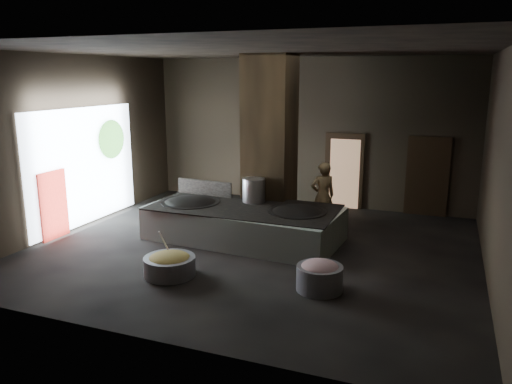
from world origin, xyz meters
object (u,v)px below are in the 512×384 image
at_px(veg_basin, 170,266).
at_px(wok_right, 297,215).
at_px(meat_basin, 320,278).
at_px(cook, 323,196).
at_px(wok_left, 190,205).
at_px(stock_pot, 254,190).
at_px(hearth_platform, 244,223).

bearing_deg(veg_basin, wok_right, 55.41).
height_order(veg_basin, meat_basin, meat_basin).
relative_size(wok_right, cook, 0.76).
height_order(wok_right, cook, cook).
xyz_separation_m(wok_left, stock_pot, (1.50, 0.60, 0.38)).
bearing_deg(wok_left, veg_basin, -70.61).
bearing_deg(hearth_platform, veg_basin, -97.22).
xyz_separation_m(hearth_platform, wok_right, (1.35, 0.05, 0.35)).
height_order(hearth_platform, cook, cook).
bearing_deg(meat_basin, cook, 103.06).
xyz_separation_m(stock_pot, veg_basin, (-0.58, -3.22, -0.94)).
distance_m(stock_pot, veg_basin, 3.41).
relative_size(hearth_platform, veg_basin, 4.45).
distance_m(hearth_platform, meat_basin, 3.39).
bearing_deg(wok_left, meat_basin, -29.62).
distance_m(wok_right, cook, 1.47).
height_order(hearth_platform, wok_right, wok_right).
distance_m(wok_left, cook, 3.43).
relative_size(stock_pot, veg_basin, 0.58).
xyz_separation_m(hearth_platform, meat_basin, (2.49, -2.29, -0.16)).
distance_m(hearth_platform, stock_pot, 0.91).
height_order(hearth_platform, stock_pot, stock_pot).
height_order(stock_pot, veg_basin, stock_pot).
height_order(cook, veg_basin, cook).
xyz_separation_m(cook, veg_basin, (-2.14, -4.16, -0.71)).
xyz_separation_m(wok_left, veg_basin, (0.92, -2.62, -0.56)).
bearing_deg(wok_right, hearth_platform, -177.88).
height_order(hearth_platform, veg_basin, hearth_platform).
distance_m(hearth_platform, veg_basin, 2.73).
height_order(wok_left, stock_pot, stock_pot).
bearing_deg(wok_left, wok_right, 2.05).
bearing_deg(cook, hearth_platform, 8.41).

